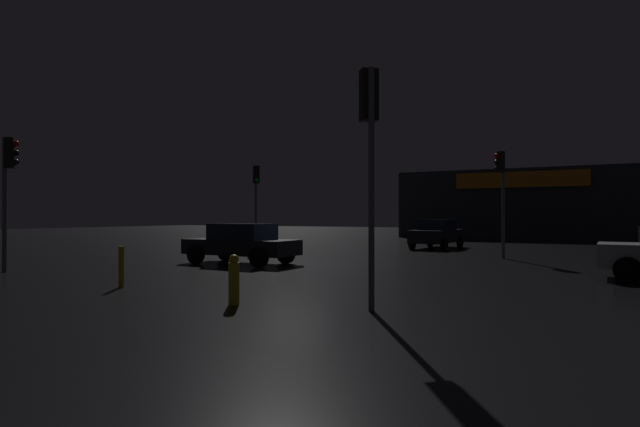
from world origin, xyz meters
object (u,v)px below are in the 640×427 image
(fire_hydrant, at_px, (234,280))
(store_building, at_px, (527,205))
(traffic_signal_cross_left, at_px, (8,176))
(car_near, at_px, (241,243))
(traffic_signal_cross_right, at_px, (501,182))
(car_far, at_px, (437,233))
(traffic_signal_opposite, at_px, (369,128))
(traffic_signal_main, at_px, (256,188))

(fire_hydrant, bearing_deg, store_building, 87.39)
(traffic_signal_cross_left, distance_m, car_near, 7.85)
(store_building, bearing_deg, traffic_signal_cross_right, -86.76)
(store_building, distance_m, car_far, 18.27)
(traffic_signal_cross_left, bearing_deg, traffic_signal_opposite, -3.55)
(store_building, distance_m, traffic_signal_main, 26.14)
(traffic_signal_cross_right, bearing_deg, car_near, -139.65)
(traffic_signal_cross_left, height_order, traffic_signal_cross_right, traffic_signal_cross_right)
(traffic_signal_main, bearing_deg, traffic_signal_cross_left, -94.37)
(traffic_signal_opposite, bearing_deg, fire_hydrant, -164.22)
(car_near, xyz_separation_m, car_far, (4.02, 12.47, 0.04))
(store_building, distance_m, fire_hydrant, 37.76)
(traffic_signal_main, xyz_separation_m, car_far, (7.95, 5.85, -2.43))
(car_far, bearing_deg, car_near, -107.86)
(traffic_signal_main, bearing_deg, store_building, 65.61)
(store_building, height_order, car_far, store_building)
(fire_hydrant, bearing_deg, traffic_signal_main, 123.22)
(store_building, relative_size, car_near, 4.38)
(fire_hydrant, bearing_deg, traffic_signal_cross_left, 171.35)
(car_near, distance_m, car_far, 13.10)
(store_building, xyz_separation_m, car_far, (-2.85, -17.95, -1.89))
(car_near, height_order, car_far, car_far)
(traffic_signal_main, distance_m, traffic_signal_opposite, 17.57)
(store_building, distance_m, traffic_signal_opposite, 36.94)
(store_building, bearing_deg, traffic_signal_main, -114.39)
(fire_hydrant, bearing_deg, car_far, 93.28)
(traffic_signal_cross_left, relative_size, traffic_signal_cross_right, 0.96)
(store_building, bearing_deg, traffic_signal_cross_left, -107.99)
(traffic_signal_opposite, distance_m, traffic_signal_cross_left, 12.67)
(traffic_signal_cross_right, relative_size, car_far, 1.03)
(traffic_signal_opposite, xyz_separation_m, traffic_signal_cross_left, (-12.64, 0.78, -0.38))
(traffic_signal_opposite, relative_size, fire_hydrant, 4.53)
(car_near, height_order, fire_hydrant, car_near)
(store_building, bearing_deg, traffic_signal_opposite, -88.60)
(fire_hydrant, bearing_deg, car_near, 125.41)
(traffic_signal_opposite, bearing_deg, store_building, 91.40)
(traffic_signal_opposite, height_order, traffic_signal_cross_left, traffic_signal_opposite)
(traffic_signal_cross_right, xyz_separation_m, car_near, (-8.19, -6.96, -2.40))
(traffic_signal_opposite, relative_size, traffic_signal_cross_right, 1.02)
(store_building, height_order, fire_hydrant, store_building)
(traffic_signal_cross_right, relative_size, fire_hydrant, 4.43)
(store_building, relative_size, traffic_signal_opposite, 4.18)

